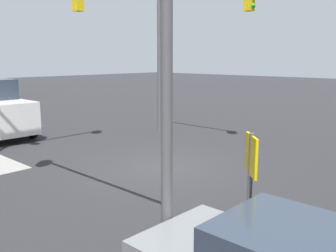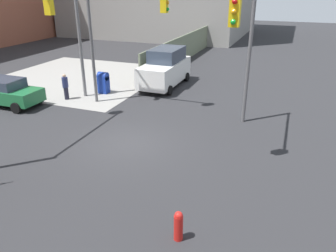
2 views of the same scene
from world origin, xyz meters
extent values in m
plane|color=#28282B|center=(0.00, 0.00, 0.00)|extent=(120.00, 120.00, 0.00)
cylinder|color=#59595B|center=(-4.50, 4.50, 3.25)|extent=(0.18, 0.18, 6.50)
cylinder|color=#59595B|center=(4.50, -4.50, 3.25)|extent=(0.18, 0.18, 6.50)
sphere|color=green|center=(-0.56, -4.50, 5.53)|extent=(0.18, 0.18, 0.18)
sphere|color=green|center=(4.50, -0.22, 5.53)|extent=(0.18, 0.18, 0.18)
cylinder|color=#4C4C4C|center=(-5.40, 3.51, 1.20)|extent=(0.08, 0.08, 2.40)
cube|color=yellow|center=(-5.40, 3.51, 2.05)|extent=(0.48, 0.48, 0.64)
cylinder|color=black|center=(7.35, 0.75, 0.32)|extent=(0.64, 0.22, 0.64)
camera|label=1|loc=(-8.35, 8.58, 3.56)|focal=40.00mm
camera|label=2|loc=(-11.91, -6.54, 6.66)|focal=35.00mm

